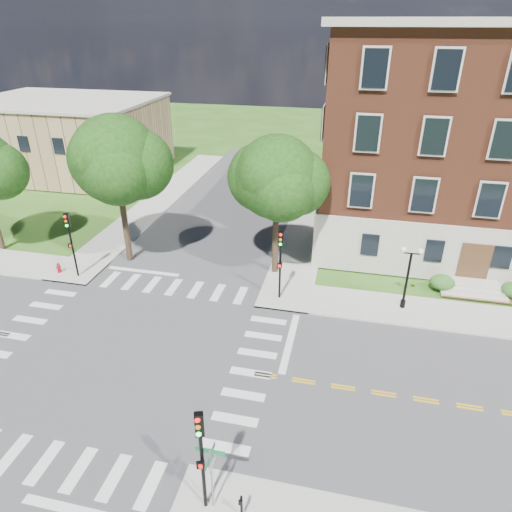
% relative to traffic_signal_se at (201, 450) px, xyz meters
% --- Properties ---
extents(ground, '(160.00, 160.00, 0.00)m').
position_rel_traffic_signal_se_xyz_m(ground, '(-7.24, 7.59, -3.19)').
color(ground, '#2B5217').
rests_on(ground, ground).
extents(road_ew, '(90.00, 12.00, 0.01)m').
position_rel_traffic_signal_se_xyz_m(road_ew, '(-7.24, 7.59, -3.18)').
color(road_ew, '#3D3D3F').
rests_on(road_ew, ground).
extents(road_ns, '(12.00, 90.00, 0.01)m').
position_rel_traffic_signal_se_xyz_m(road_ns, '(-7.24, 7.59, -3.18)').
color(road_ns, '#3D3D3F').
rests_on(road_ns, ground).
extents(sidewalk_ne, '(34.00, 34.00, 0.12)m').
position_rel_traffic_signal_se_xyz_m(sidewalk_ne, '(8.14, 22.97, -3.13)').
color(sidewalk_ne, '#9E9B93').
rests_on(sidewalk_ne, ground).
extents(sidewalk_nw, '(34.00, 34.00, 0.12)m').
position_rel_traffic_signal_se_xyz_m(sidewalk_nw, '(-22.61, 22.97, -3.13)').
color(sidewalk_nw, '#9E9B93').
rests_on(sidewalk_nw, ground).
extents(crosswalk_east, '(2.20, 10.20, 0.02)m').
position_rel_traffic_signal_se_xyz_m(crosswalk_east, '(-0.04, 7.59, -3.19)').
color(crosswalk_east, silver).
rests_on(crosswalk_east, ground).
extents(stop_bar_east, '(0.40, 5.50, 0.00)m').
position_rel_traffic_signal_se_xyz_m(stop_bar_east, '(1.56, 10.59, -3.19)').
color(stop_bar_east, silver).
rests_on(stop_bar_east, ground).
extents(secondary_building, '(20.40, 15.40, 8.30)m').
position_rel_traffic_signal_se_xyz_m(secondary_building, '(-29.24, 37.59, 1.09)').
color(secondary_building, '#9D7C56').
rests_on(secondary_building, ground).
extents(tree_c, '(6.20, 6.20, 10.87)m').
position_rel_traffic_signal_se_xyz_m(tree_c, '(-12.01, 17.84, 4.68)').
color(tree_c, black).
rests_on(tree_c, ground).
extents(tree_d, '(5.64, 5.64, 9.93)m').
position_rel_traffic_signal_se_xyz_m(tree_d, '(-0.78, 18.41, 4.02)').
color(tree_d, black).
rests_on(tree_d, ground).
extents(traffic_signal_se, '(0.38, 0.45, 4.80)m').
position_rel_traffic_signal_se_xyz_m(traffic_signal_se, '(0.00, 0.00, 0.00)').
color(traffic_signal_se, black).
rests_on(traffic_signal_se, ground).
extents(traffic_signal_ne, '(0.35, 0.39, 4.80)m').
position_rel_traffic_signal_se_xyz_m(traffic_signal_ne, '(0.17, 14.96, 0.00)').
color(traffic_signal_ne, black).
rests_on(traffic_signal_ne, ground).
extents(traffic_signal_nw, '(0.38, 0.47, 4.80)m').
position_rel_traffic_signal_se_xyz_m(traffic_signal_nw, '(-14.46, 14.61, 0.00)').
color(traffic_signal_nw, black).
rests_on(traffic_signal_nw, ground).
extents(twin_lamp_west, '(1.36, 0.36, 4.23)m').
position_rel_traffic_signal_se_xyz_m(twin_lamp_west, '(8.06, 15.60, -0.66)').
color(twin_lamp_west, black).
rests_on(twin_lamp_west, ground).
extents(street_sign_pole, '(1.10, 1.10, 3.10)m').
position_rel_traffic_signal_se_xyz_m(street_sign_pole, '(0.30, 0.07, -0.88)').
color(street_sign_pole, gray).
rests_on(street_sign_pole, ground).
extents(push_button_post, '(0.14, 0.21, 1.20)m').
position_rel_traffic_signal_se_xyz_m(push_button_post, '(1.46, -0.18, -2.39)').
color(push_button_post, black).
rests_on(push_button_post, ground).
extents(fire_hydrant, '(0.35, 0.35, 0.75)m').
position_rel_traffic_signal_se_xyz_m(fire_hydrant, '(-16.06, 14.78, -2.72)').
color(fire_hydrant, maroon).
rests_on(fire_hydrant, ground).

